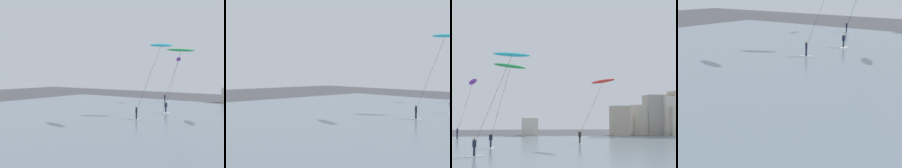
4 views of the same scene
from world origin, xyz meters
The scene contains 6 objects.
water_bay centered at (0.00, 31.20, 0.05)m, with size 84.00×52.00×0.10m, color slate.
far_shore_buildings centered at (17.33, 59.81, 3.13)m, with size 29.95×5.87×7.65m.
kitesurfer_cyan centered at (-6.47, 32.59, 8.57)m, with size 5.71×2.34×9.53m.
kitesurfer_green centered at (-6.98, 39.97, 8.60)m, with size 4.34×2.97×9.33m.
kitesurfer_red centered at (3.71, 41.44, 7.04)m, with size 4.28×4.45×7.88m.
kitesurfer_purple centered at (-13.79, 54.40, 7.56)m, with size 3.27×4.37×9.12m.
Camera 3 is at (-4.14, 1.57, 3.97)m, focal length 54.79 mm.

